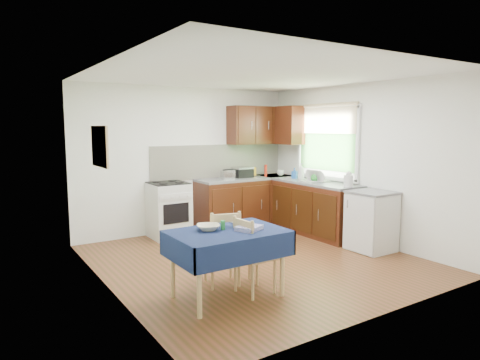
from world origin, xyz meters
TOP-DOWN VIEW (x-y plane):
  - floor at (0.00, 0.00)m, footprint 4.20×4.20m
  - ceiling at (0.00, 0.00)m, footprint 4.00×4.20m
  - wall_back at (0.00, 2.10)m, footprint 4.00×0.02m
  - wall_front at (0.00, -2.10)m, footprint 4.00×0.02m
  - wall_left at (-2.00, 0.00)m, footprint 0.02×4.20m
  - wall_right at (2.00, 0.00)m, footprint 0.02×4.20m
  - base_cabinets at (1.36, 1.26)m, footprint 1.90×2.30m
  - worktop_back at (1.05, 1.80)m, footprint 1.90×0.60m
  - worktop_right at (1.70, 0.65)m, footprint 0.60×1.70m
  - worktop_corner at (1.70, 1.80)m, footprint 0.60×0.60m
  - splashback at (0.65, 2.08)m, footprint 2.70×0.02m
  - upper_cabinets at (1.52, 1.80)m, footprint 1.20×0.85m
  - stove at (-0.50, 1.80)m, footprint 0.60×0.61m
  - window at (1.97, 0.70)m, footprint 0.04×1.48m
  - fridge at (1.70, -0.55)m, footprint 0.58×0.60m
  - corkboard at (-1.97, 0.30)m, footprint 0.04×0.62m
  - dining_table at (-0.99, -0.89)m, footprint 1.20×0.82m
  - chair_far at (-0.86, -0.57)m, footprint 0.47×0.47m
  - chair_near at (-0.72, -0.96)m, footprint 0.40×0.40m
  - toaster at (0.63, 1.76)m, footprint 0.23×0.14m
  - sandwich_press at (0.99, 1.84)m, footprint 0.33×0.29m
  - sauce_bottle at (1.42, 1.71)m, footprint 0.05×0.05m
  - yellow_packet at (1.30, 1.98)m, footprint 0.12×0.09m
  - dish_rack at (1.66, 0.64)m, footprint 0.44×0.33m
  - kettle at (1.67, -0.10)m, footprint 0.14×0.14m
  - cup at (1.75, 1.67)m, footprint 0.17×0.17m
  - soap_bottle_a at (1.67, 1.00)m, footprint 0.13×0.13m
  - soap_bottle_b at (1.68, 1.18)m, footprint 0.12×0.12m
  - soap_bottle_c at (1.67, 0.65)m, footprint 0.16×0.16m
  - plate_bowl at (-1.14, -0.75)m, footprint 0.32×0.32m
  - book at (-0.76, -0.67)m, footprint 0.17×0.22m
  - spice_jar at (-1.00, -0.82)m, footprint 0.05×0.05m
  - tea_towel at (-0.78, -0.99)m, footprint 0.32×0.29m

SIDE VIEW (x-z plane):
  - floor at x=0.00m, z-range 0.00..0.00m
  - base_cabinets at x=1.36m, z-range 0.00..0.86m
  - fridge at x=1.70m, z-range 0.00..0.88m
  - chair_near at x=-0.72m, z-range 0.02..0.88m
  - stove at x=-0.50m, z-range 0.00..0.92m
  - chair_far at x=-0.86m, z-range 0.03..0.91m
  - dining_table at x=-0.99m, z-range 0.26..0.99m
  - book at x=-0.76m, z-range 0.73..0.74m
  - tea_towel at x=-0.78m, z-range 0.73..0.77m
  - plate_bowl at x=-1.14m, z-range 0.73..0.79m
  - spice_jar at x=-1.00m, z-range 0.73..0.82m
  - worktop_back at x=1.05m, z-range 0.86..0.90m
  - worktop_right at x=1.70m, z-range 0.86..0.90m
  - worktop_corner at x=1.70m, z-range 0.86..0.90m
  - dish_rack at x=1.66m, z-range 0.82..1.03m
  - cup at x=1.75m, z-range 0.90..1.00m
  - yellow_packet at x=1.30m, z-range 0.90..1.06m
  - toaster at x=0.63m, z-range 0.89..1.07m
  - soap_bottle_c at x=1.67m, z-range 0.90..1.08m
  - sandwich_press at x=0.99m, z-range 0.90..1.09m
  - soap_bottle_b at x=1.68m, z-range 0.90..1.09m
  - kettle at x=1.67m, z-range 0.89..1.13m
  - sauce_bottle at x=1.42m, z-range 0.90..1.12m
  - soap_bottle_a at x=1.67m, z-range 0.90..1.19m
  - splashback at x=0.65m, z-range 0.90..1.50m
  - wall_back at x=0.00m, z-range 0.00..2.50m
  - wall_front at x=0.00m, z-range 0.00..2.50m
  - wall_left at x=-2.00m, z-range 0.00..2.50m
  - wall_right at x=2.00m, z-range 0.00..2.50m
  - corkboard at x=-1.97m, z-range 1.36..1.83m
  - window at x=1.97m, z-range 1.02..2.28m
  - upper_cabinets at x=1.52m, z-range 1.50..2.20m
  - ceiling at x=0.00m, z-range 2.49..2.51m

